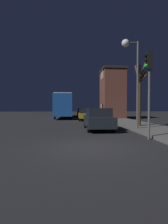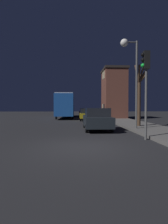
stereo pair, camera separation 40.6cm
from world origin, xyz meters
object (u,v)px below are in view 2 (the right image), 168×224
at_px(bus, 66,104).
at_px(car_mid_lane, 87,114).
at_px(car_far_lane, 85,112).
at_px(bare_tree, 139,95).
at_px(car_near_lane, 97,119).
at_px(streetlamp, 130,61).
at_px(traffic_light, 146,77).

distance_m(bus, car_mid_lane, 6.81).
bearing_deg(car_far_lane, bare_tree, -79.18).
relative_size(car_near_lane, car_mid_lane, 1.04).
bearing_deg(streetlamp, car_far_lane, 96.24).
bearing_deg(car_near_lane, streetlamp, -12.47).
relative_size(traffic_light, bare_tree, 0.89).
bearing_deg(bare_tree, bus, 115.00).
height_order(streetlamp, traffic_light, streetlamp).
height_order(car_near_lane, car_mid_lane, car_near_lane).
height_order(car_near_lane, car_far_lane, car_near_lane).
relative_size(traffic_light, bus, 0.38).
relative_size(streetlamp, bare_tree, 1.24).
bearing_deg(bare_tree, car_near_lane, -163.07).
xyz_separation_m(traffic_light, bus, (-5.03, 19.21, -1.09)).
relative_size(streetlamp, car_far_lane, 1.32).
distance_m(car_mid_lane, car_far_lane, 9.80).
bearing_deg(traffic_light, car_mid_lane, 98.95).
height_order(traffic_light, bus, traffic_light).
xyz_separation_m(streetlamp, traffic_light, (-0.27, -3.49, -1.72)).
xyz_separation_m(traffic_light, car_mid_lane, (-2.08, 13.21, -2.43)).
height_order(streetlamp, car_near_lane, streetlamp).
bearing_deg(car_near_lane, car_far_lane, 89.65).
distance_m(bare_tree, car_far_lane, 18.37).
bearing_deg(car_far_lane, streetlamp, -83.76).
xyz_separation_m(bus, car_far_lane, (3.16, 3.81, -1.36)).
bearing_deg(car_mid_lane, car_far_lane, 88.75).
distance_m(car_near_lane, car_mid_lane, 9.23).
height_order(streetlamp, car_far_lane, streetlamp).
bearing_deg(car_near_lane, car_mid_lane, 90.61).
relative_size(traffic_light, car_near_lane, 1.07).
xyz_separation_m(streetlamp, bus, (-5.30, 15.72, -2.81)).
distance_m(streetlamp, traffic_light, 3.90).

